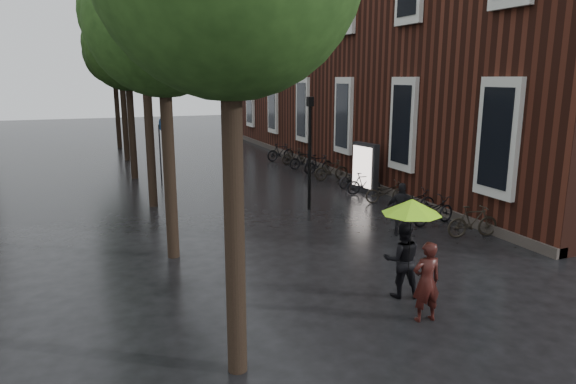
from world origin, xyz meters
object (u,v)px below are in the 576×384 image
lamp_post (310,142)px  pedestrian_walking (402,209)px  parked_bicycles (351,178)px  person_black (402,260)px  ad_lightbox (365,168)px  person_burgundy (426,282)px

lamp_post → pedestrian_walking: bearing=-71.0°
pedestrian_walking → parked_bicycles: (1.84, 6.73, -0.35)m
person_black → parked_bicycles: bearing=-91.6°
person_black → ad_lightbox: (4.57, 9.65, 0.20)m
parked_bicycles → ad_lightbox: size_ratio=7.93×
person_burgundy → lamp_post: (1.42, 9.01, 1.67)m
person_burgundy → parked_bicycles: person_burgundy is taller
person_burgundy → ad_lightbox: bearing=-108.4°
pedestrian_walking → ad_lightbox: 6.13m
pedestrian_walking → parked_bicycles: bearing=-73.4°
lamp_post → parked_bicycles: bearing=40.9°
person_black → pedestrian_walking: bearing=-102.6°
person_black → ad_lightbox: 10.68m
pedestrian_walking → parked_bicycles: size_ratio=0.10×
parked_bicycles → lamp_post: 4.69m
pedestrian_walking → ad_lightbox: ad_lightbox is taller
person_black → pedestrian_walking: 4.64m
person_burgundy → ad_lightbox: size_ratio=0.79×
person_burgundy → ad_lightbox: 11.85m
parked_bicycles → ad_lightbox: 1.13m
ad_lightbox → pedestrian_walking: bearing=-119.6°
ad_lightbox → person_black: bearing=-125.8°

